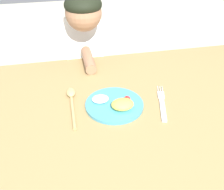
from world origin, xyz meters
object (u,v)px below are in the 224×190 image
at_px(plate, 115,104).
at_px(spoon, 72,99).
at_px(person, 86,72).
at_px(fork, 162,104).

relative_size(plate, spoon, 0.91).
height_order(spoon, person, person).
xyz_separation_m(plate, person, (-0.05, 0.54, -0.17)).
bearing_deg(person, fork, 112.50).
relative_size(plate, person, 0.21).
height_order(fork, person, person).
relative_size(fork, spoon, 0.92).
bearing_deg(spoon, plate, -112.79).
distance_m(plate, fork, 0.18).
distance_m(fork, person, 0.62).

